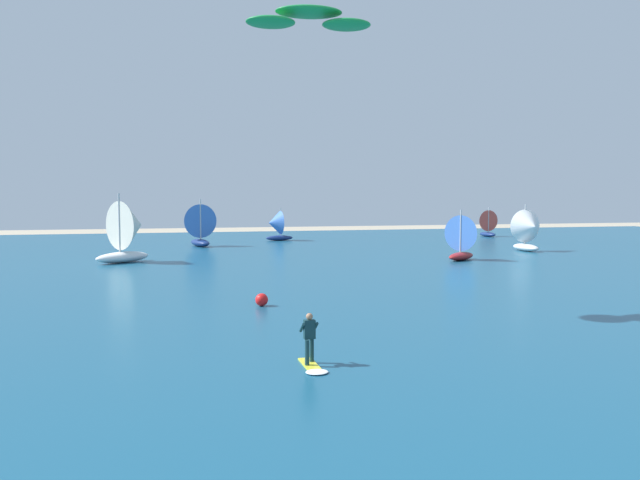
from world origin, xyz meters
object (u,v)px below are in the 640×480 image
object	(u,v)px
sailboat_heeled_over	(486,223)
sailboat_mid_right	(464,237)
marker_buoy	(262,300)
sailboat_anchored_offshore	(129,231)
sailboat_leading	(276,225)
kite	(309,19)
sailboat_far_left	(198,225)
kitesurfer	(311,348)
sailboat_center_horizon	(529,230)

from	to	relation	value
sailboat_heeled_over	sailboat_mid_right	bearing A→B (deg)	-123.05
sailboat_mid_right	marker_buoy	xyz separation A→B (m)	(-20.31, -17.59, -1.67)
sailboat_anchored_offshore	marker_buoy	distance (m)	24.20
sailboat_leading	sailboat_heeled_over	xyz separation A→B (m)	(29.66, 0.95, -0.03)
kite	sailboat_anchored_offshore	world-z (taller)	kite
sailboat_leading	sailboat_far_left	bearing A→B (deg)	-148.23
kitesurfer	sailboat_mid_right	distance (m)	35.05
sailboat_mid_right	sailboat_leading	size ratio (longest dim) A/B	1.04
sailboat_heeled_over	sailboat_far_left	bearing A→B (deg)	-169.94
sailboat_mid_right	sailboat_heeled_over	size ratio (longest dim) A/B	1.06
kite	sailboat_center_horizon	xyz separation A→B (m)	(28.56, 25.69, -11.10)
sailboat_heeled_over	sailboat_leading	bearing A→B (deg)	-178.17
kite	marker_buoy	bearing A→B (deg)	125.30
kite	sailboat_leading	xyz separation A→B (m)	(6.83, 46.83, -11.34)
sailboat_mid_right	sailboat_far_left	bearing A→B (deg)	136.06
sailboat_mid_right	kite	bearing A→B (deg)	-132.59
sailboat_center_horizon	sailboat_heeled_over	xyz separation A→B (m)	(7.93, 22.09, -0.27)
sailboat_far_left	sailboat_center_horizon	distance (m)	34.91
kite	sailboat_mid_right	size ratio (longest dim) A/B	1.33
kitesurfer	sailboat_mid_right	xyz separation A→B (m)	(20.43, 28.44, 1.38)
sailboat_far_left	sailboat_center_horizon	xyz separation A→B (m)	(31.48, -15.10, -0.24)
kitesurfer	sailboat_anchored_offshore	xyz separation A→B (m)	(-7.38, 33.75, 2.00)
kite	sailboat_leading	world-z (taller)	kite
sailboat_far_left	sailboat_leading	size ratio (longest dim) A/B	1.26
kite	sailboat_far_left	size ratio (longest dim) A/B	1.11
marker_buoy	kite	bearing A→B (deg)	-54.70
kitesurfer	sailboat_center_horizon	distance (m)	45.69
kite	sailboat_anchored_offshore	xyz separation A→B (m)	(-9.29, 25.43, -10.63)
kitesurfer	sailboat_center_horizon	xyz separation A→B (m)	(30.48, 34.00, 1.54)
sailboat_center_horizon	sailboat_heeled_over	size ratio (longest dim) A/B	1.14
kite	sailboat_mid_right	bearing A→B (deg)	47.41
sailboat_center_horizon	sailboat_heeled_over	distance (m)	23.47
kitesurfer	marker_buoy	world-z (taller)	kitesurfer
kite	sailboat_mid_right	distance (m)	29.58
sailboat_far_left	marker_buoy	world-z (taller)	sailboat_far_left
sailboat_leading	marker_buoy	distance (m)	45.15
sailboat_far_left	sailboat_leading	bearing A→B (deg)	31.77
sailboat_anchored_offshore	sailboat_leading	bearing A→B (deg)	52.99
sailboat_anchored_offshore	sailboat_mid_right	xyz separation A→B (m)	(27.80, -5.30, -0.63)
sailboat_far_left	sailboat_mid_right	world-z (taller)	sailboat_far_left
marker_buoy	sailboat_center_horizon	bearing A→B (deg)	37.33
sailboat_far_left	sailboat_mid_right	xyz separation A→B (m)	(21.43, -20.65, -0.40)
kitesurfer	sailboat_leading	bearing A→B (deg)	80.98
sailboat_mid_right	sailboat_anchored_offshore	bearing A→B (deg)	169.20
kitesurfer	sailboat_mid_right	bearing A→B (deg)	54.32
kitesurfer	sailboat_far_left	world-z (taller)	sailboat_far_left
marker_buoy	sailboat_mid_right	bearing A→B (deg)	40.90
sailboat_leading	sailboat_center_horizon	distance (m)	30.32
kitesurfer	sailboat_anchored_offshore	world-z (taller)	sailboat_anchored_offshore
sailboat_anchored_offshore	sailboat_mid_right	world-z (taller)	sailboat_anchored_offshore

